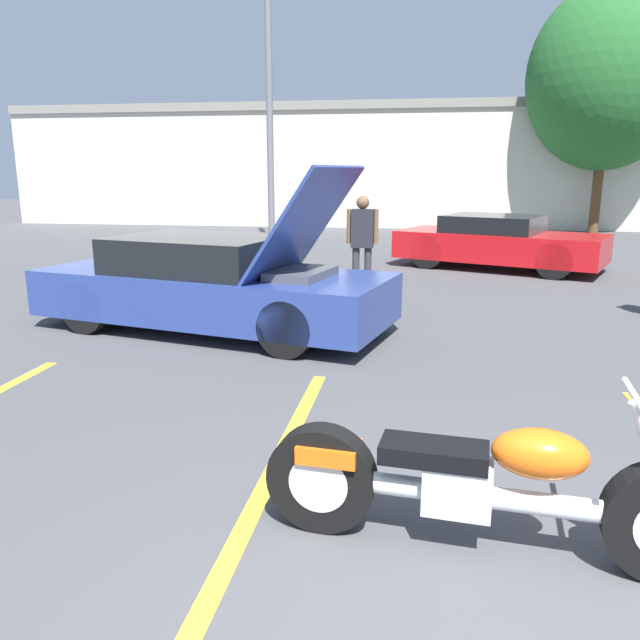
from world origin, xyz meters
name	(u,v)px	position (x,y,z in m)	size (l,w,h in m)	color
parking_stripe_middle	(259,498)	(-1.39, 1.47, 0.00)	(0.12, 4.82, 0.01)	yellow
far_building	(435,162)	(0.00, 22.65, 2.34)	(32.00, 4.20, 4.40)	beige
light_pole	(272,72)	(-4.43, 14.91, 4.52)	(1.21, 0.28, 8.27)	slate
tree_background	(608,77)	(5.21, 19.99, 4.88)	(4.99, 4.99, 7.76)	brown
motorcycle	(482,487)	(-0.07, 1.12, 0.38)	(2.40, 0.70, 0.95)	black
show_car_hood_open	(214,285)	(-3.04, 5.55, 0.59)	(4.80, 2.73, 2.07)	navy
parked_car_left_row	(498,242)	(1.17, 11.50, 0.55)	(4.49, 3.22, 1.11)	red
spectator_by_show_car	(362,237)	(-1.38, 8.24, 0.96)	(0.52, 0.21, 1.62)	#333338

